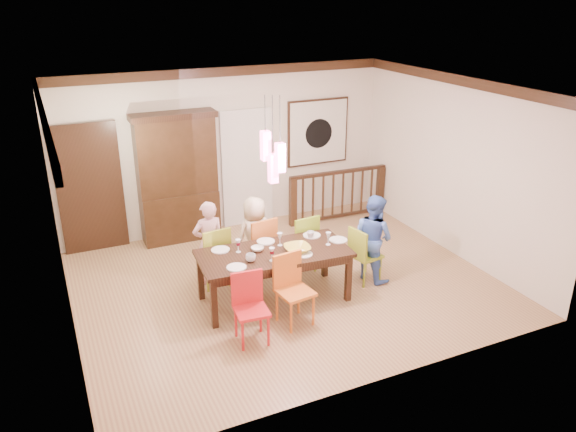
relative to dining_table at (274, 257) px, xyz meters
name	(u,v)px	position (x,y,z in m)	size (l,w,h in m)	color
floor	(285,283)	(0.33, 0.36, -0.67)	(6.00, 6.00, 0.00)	#956748
ceiling	(285,89)	(0.33, 0.36, 2.23)	(6.00, 6.00, 0.00)	white
wall_back	(227,150)	(0.33, 2.86, 0.78)	(6.00, 6.00, 0.00)	silver
wall_left	(58,228)	(-2.67, 0.36, 0.78)	(5.00, 5.00, 0.00)	silver
wall_right	(454,167)	(3.33, 0.36, 0.78)	(5.00, 5.00, 0.00)	silver
crown_molding	(285,95)	(0.33, 0.36, 2.15)	(6.00, 5.00, 0.16)	black
panel_door	(90,191)	(-2.07, 2.81, 0.38)	(1.04, 0.07, 2.24)	black
white_doorway	(247,169)	(0.68, 2.82, 0.38)	(0.97, 0.05, 2.22)	silver
painting	(318,132)	(2.13, 2.82, 0.93)	(1.25, 0.06, 1.25)	black
pendant_cluster	(273,157)	(0.00, 0.00, 1.44)	(0.27, 0.21, 1.14)	#FF4C8C
dining_table	(274,257)	(0.00, 0.00, 0.00)	(2.14, 1.08, 0.75)	black
chair_far_left	(212,251)	(-0.64, 0.79, -0.12)	(0.47, 0.47, 0.95)	#A3B72E
chair_far_mid	(258,242)	(0.08, 0.80, -0.11)	(0.50, 0.50, 0.97)	orange
chair_far_right	(300,238)	(0.73, 0.67, -0.12)	(0.47, 0.47, 0.95)	#85A722
chair_near_left	(251,305)	(-0.66, -0.82, -0.15)	(0.44, 0.44, 0.89)	red
chair_near_mid	(295,287)	(0.01, -0.67, -0.12)	(0.48, 0.48, 0.95)	orange
chair_end_right	(366,251)	(1.47, -0.06, -0.17)	(0.46, 0.46, 0.87)	olive
china_hutch	(177,177)	(-0.65, 2.65, 0.46)	(1.42, 0.46, 2.24)	black
balustrade	(338,194)	(2.32, 2.31, -0.17)	(1.99, 0.14, 0.96)	black
person_far_left	(209,243)	(-0.67, 0.86, -0.01)	(0.48, 0.31, 1.30)	#F0B6C4
person_far_mid	(255,237)	(0.05, 0.83, -0.04)	(0.62, 0.40, 1.26)	beige
person_end_right	(373,237)	(1.61, -0.02, 0.00)	(0.65, 0.51, 1.34)	#466EC6
serving_bowl	(297,249)	(0.29, -0.13, 0.13)	(0.36, 0.36, 0.09)	gold
small_bowl	(257,249)	(-0.19, 0.12, 0.11)	(0.18, 0.18, 0.06)	white
cup_left	(251,258)	(-0.40, -0.14, 0.14)	(0.13, 0.13, 0.11)	silver
cup_right	(310,235)	(0.67, 0.20, 0.14)	(0.11, 0.11, 0.10)	silver
plate_far_left	(220,250)	(-0.66, 0.35, 0.09)	(0.26, 0.26, 0.01)	white
plate_far_mid	(266,241)	(0.02, 0.35, 0.09)	(0.26, 0.26, 0.01)	white
plate_far_right	(312,235)	(0.72, 0.27, 0.09)	(0.26, 0.26, 0.01)	white
plate_near_left	(236,267)	(-0.63, -0.24, 0.09)	(0.26, 0.26, 0.01)	white
plate_near_mid	(303,254)	(0.33, -0.25, 0.09)	(0.26, 0.26, 0.01)	white
plate_end_right	(338,240)	(0.99, -0.04, 0.09)	(0.26, 0.26, 0.01)	white
wine_glass_a	(238,246)	(-0.45, 0.19, 0.18)	(0.08, 0.08, 0.19)	#590C19
wine_glass_b	(280,239)	(0.16, 0.16, 0.18)	(0.08, 0.08, 0.19)	silver
wine_glass_c	(272,254)	(-0.13, -0.24, 0.18)	(0.08, 0.08, 0.19)	#590C19
wine_glass_d	(328,238)	(0.79, -0.11, 0.18)	(0.08, 0.08, 0.19)	silver
napkin	(288,263)	(0.03, -0.40, 0.09)	(0.18, 0.14, 0.01)	#D83359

